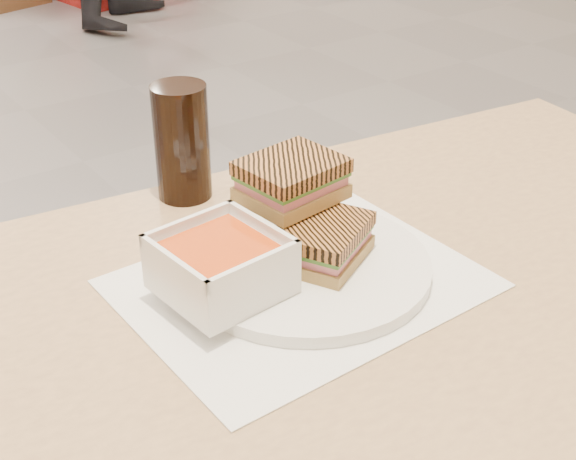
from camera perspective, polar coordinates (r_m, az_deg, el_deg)
main_table at (r=0.97m, az=5.20°, el=-9.65°), size 1.27×0.83×0.75m
tray_liner at (r=0.91m, az=0.91°, el=-3.85°), size 0.39×0.31×0.00m
plate at (r=0.92m, az=1.31°, el=-2.60°), size 0.29×0.29×0.02m
soup_bowl at (r=0.86m, az=-4.82°, el=-2.64°), size 0.13×0.13×0.07m
panini_lower at (r=0.91m, az=2.48°, el=-0.80°), size 0.13×0.13×0.05m
panini_upper at (r=0.93m, az=0.25°, el=3.62°), size 0.12×0.11×0.05m
cola_glass at (r=1.07m, az=-7.60°, el=6.24°), size 0.07×0.07×0.16m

